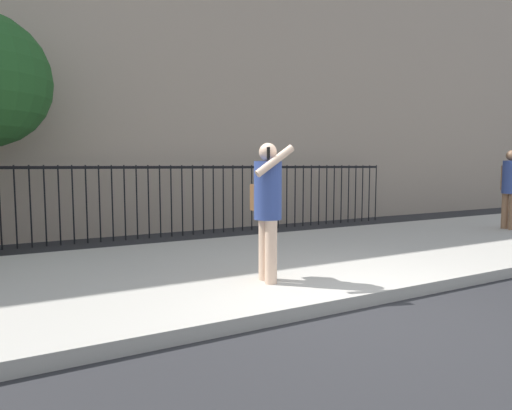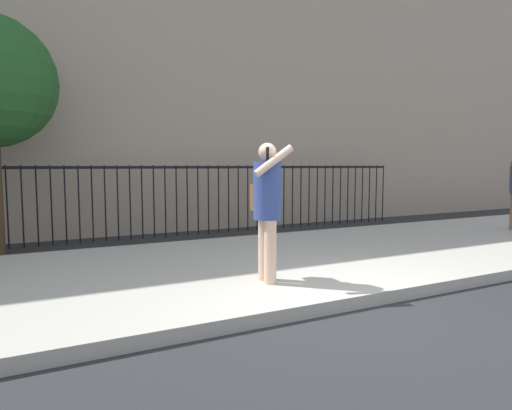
{
  "view_description": "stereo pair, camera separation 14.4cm",
  "coord_description": "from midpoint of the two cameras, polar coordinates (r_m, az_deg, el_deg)",
  "views": [
    {
      "loc": [
        -3.22,
        -3.65,
        1.59
      ],
      "look_at": [
        -0.49,
        1.32,
        1.08
      ],
      "focal_mm": 31.09,
      "sensor_mm": 36.0,
      "label": 1
    },
    {
      "loc": [
        -3.09,
        -3.71,
        1.59
      ],
      "look_at": [
        -0.49,
        1.32,
        1.08
      ],
      "focal_mm": 31.09,
      "sensor_mm": 36.0,
      "label": 2
    }
  ],
  "objects": [
    {
      "name": "building_facade",
      "position": [
        13.01,
        -14.69,
        19.61
      ],
      "size": [
        28.0,
        4.0,
        9.77
      ],
      "primitive_type": "cube",
      "color": "tan",
      "rests_on": "ground"
    },
    {
      "name": "pedestrian_walking",
      "position": [
        11.47,
        29.59,
        2.35
      ],
      "size": [
        0.39,
        0.48,
        1.78
      ],
      "color": "#936B4C",
      "rests_on": "sidewalk"
    },
    {
      "name": "ground_plane",
      "position": [
        5.1,
        11.5,
        -13.15
      ],
      "size": [
        60.0,
        60.0,
        0.0
      ],
      "primitive_type": "plane",
      "color": "#28282B"
    },
    {
      "name": "iron_fence",
      "position": [
        10.1,
        -10.58,
        1.79
      ],
      "size": [
        12.03,
        0.04,
        1.6
      ],
      "color": "black",
      "rests_on": "ground"
    },
    {
      "name": "sidewalk",
      "position": [
        6.84,
        -0.59,
        -7.68
      ],
      "size": [
        28.0,
        4.4,
        0.15
      ],
      "primitive_type": "cube",
      "color": "#B2ADA3",
      "rests_on": "ground"
    },
    {
      "name": "pedestrian_on_phone",
      "position": [
        5.45,
        0.66,
        0.44
      ],
      "size": [
        0.5,
        0.68,
        1.71
      ],
      "color": "beige",
      "rests_on": "sidewalk"
    }
  ]
}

